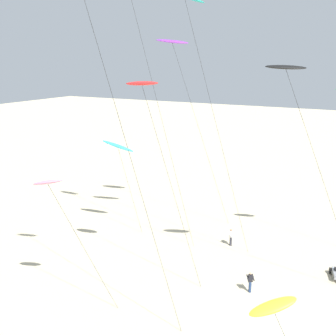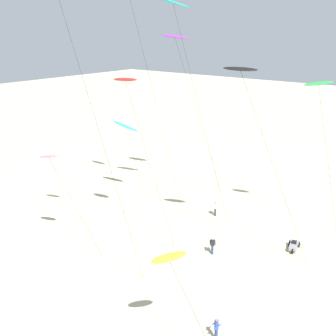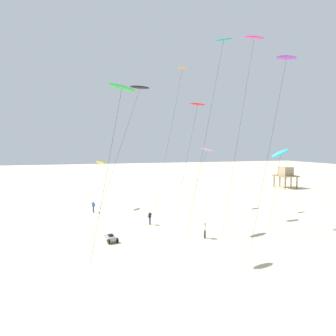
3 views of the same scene
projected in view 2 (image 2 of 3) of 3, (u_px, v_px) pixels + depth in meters
The scene contains 14 objects.
ground_plane at pixel (220, 283), 35.02m from camera, with size 260.00×260.00×0.00m, color beige.
kite_yellow at pixel (169, 258), 24.90m from camera, with size 2.31×3.97×7.71m.
kite_orange at pixel (60, 3), 30.10m from camera, with size 3.21×6.35×22.48m.
kite_green at pixel (319, 85), 38.92m from camera, with size 2.05×4.42×15.51m.
kite_cyan at pixel (126, 127), 49.32m from camera, with size 1.81×3.71×9.73m.
kite_teal at pixel (174, 5), 40.16m from camera, with size 3.65×7.16×22.79m.
kite_black at pixel (241, 71), 34.08m from camera, with size 3.79×7.57×17.05m.
kite_purple at pixel (175, 38), 47.92m from camera, with size 3.50×7.27×19.34m.
kite_red at pixel (125, 81), 36.78m from camera, with size 2.45×5.29×15.89m.
kite_pink at pixel (49, 157), 37.01m from camera, with size 2.50×5.24×9.77m.
kite_flyer_nearest at pixel (212, 245), 39.15m from camera, with size 0.72×0.73×1.67m.
kite_flyer_middle at pixel (215, 208), 47.09m from camera, with size 0.63×0.61×1.67m.
kite_flyer_furthest at pixel (216, 329), 28.40m from camera, with size 0.73×0.73×1.67m.
beach_buggy at pixel (294, 245), 40.12m from camera, with size 2.13×1.34×0.82m.
Camera 2 is at (-26.41, -15.29, 20.07)m, focal length 45.52 mm.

